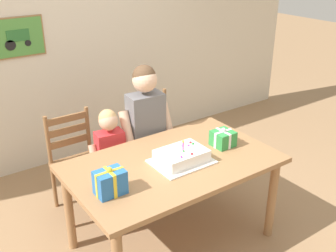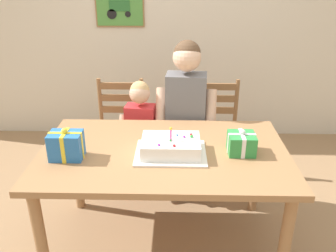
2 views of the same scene
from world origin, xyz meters
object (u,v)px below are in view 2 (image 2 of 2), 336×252
at_px(dining_table, 164,162).
at_px(child_older, 186,106).
at_px(gift_box_beside_cake, 66,145).
at_px(chair_left, 120,132).
at_px(birthday_cake, 171,147).
at_px(gift_box_red_large, 241,143).
at_px(chair_right, 215,133).
at_px(child_younger, 141,128).

height_order(dining_table, child_older, child_older).
bearing_deg(gift_box_beside_cake, chair_left, 80.72).
bearing_deg(birthday_cake, dining_table, 131.97).
distance_m(gift_box_beside_cake, chair_left, 1.06).
height_order(birthday_cake, gift_box_red_large, birthday_cake).
bearing_deg(chair_right, dining_table, -116.25).
bearing_deg(dining_table, birthday_cake, -48.03).
relative_size(birthday_cake, chair_left, 0.48).
distance_m(dining_table, gift_box_red_large, 0.51).
relative_size(dining_table, chair_left, 1.72).
xyz_separation_m(dining_table, child_younger, (-0.21, 0.63, -0.05)).
bearing_deg(chair_left, dining_table, -63.77).
xyz_separation_m(gift_box_beside_cake, chair_left, (0.16, 0.98, -0.37)).
distance_m(gift_box_red_large, child_younger, 0.97).
distance_m(gift_box_red_large, chair_left, 1.32).
xyz_separation_m(gift_box_red_large, chair_left, (-0.91, 0.89, -0.35)).
height_order(gift_box_beside_cake, chair_left, gift_box_beside_cake).
xyz_separation_m(gift_box_red_large, child_younger, (-0.70, 0.65, -0.20)).
distance_m(gift_box_beside_cake, child_younger, 0.86).
bearing_deg(gift_box_beside_cake, gift_box_red_large, 4.92).
height_order(birthday_cake, chair_right, birthday_cake).
bearing_deg(dining_table, child_younger, 108.65).
relative_size(gift_box_beside_cake, chair_left, 0.22).
height_order(dining_table, gift_box_red_large, gift_box_red_large).
bearing_deg(dining_table, gift_box_beside_cake, -169.23).
xyz_separation_m(birthday_cake, gift_box_red_large, (0.44, 0.03, 0.02)).
height_order(birthday_cake, gift_box_beside_cake, gift_box_beside_cake).
bearing_deg(birthday_cake, child_younger, 110.74).
relative_size(birthday_cake, chair_right, 0.48).
height_order(dining_table, chair_left, chair_left).
height_order(gift_box_beside_cake, child_younger, child_younger).
relative_size(birthday_cake, child_older, 0.33).
bearing_deg(child_older, chair_left, 157.63).
distance_m(birthday_cake, chair_left, 1.08).
distance_m(gift_box_beside_cake, child_older, 1.05).
distance_m(chair_left, child_older, 0.72).
height_order(dining_table, chair_right, chair_right).
relative_size(birthday_cake, child_younger, 0.43).
relative_size(child_older, child_younger, 1.32).
xyz_separation_m(gift_box_beside_cake, child_younger, (0.37, 0.74, -0.22)).
height_order(chair_left, child_younger, child_younger).
bearing_deg(gift_box_beside_cake, child_younger, 63.14).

